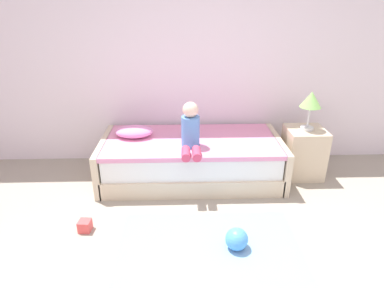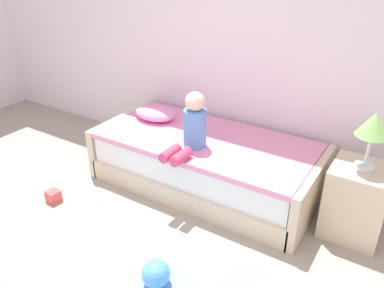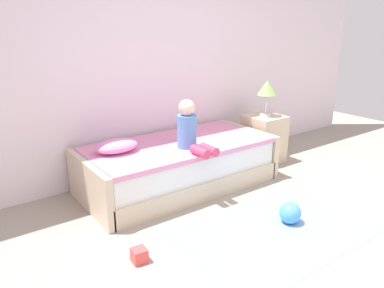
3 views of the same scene
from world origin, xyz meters
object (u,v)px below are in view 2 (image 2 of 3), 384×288
Objects in this scene: table_lamp at (373,127)px; toy_block at (53,196)px; toy_ball at (156,274)px; bed at (206,162)px; child_figure at (192,127)px; nightstand at (356,201)px; pillow at (155,113)px.

table_lamp is 4.11× the size of toy_block.
table_lamp is 1.83m from toy_ball.
child_figure is (-0.01, -0.23, 0.46)m from bed.
bed is at bearing 86.30° from child_figure.
bed is at bearing 105.60° from toy_ball.
child_figure reaches higher than toy_ball.
nightstand is 5.48× the size of toy_block.
table_lamp is at bearing 0.89° from bed.
table_lamp is at bearing 23.01° from toy_block.
toy_ball is at bearing -53.19° from pillow.
toy_ball is (-1.00, -1.29, -0.20)m from nightstand.
child_figure is (-1.36, -0.25, 0.40)m from nightstand.
bed is 0.51m from child_figure.
nightstand is 3.04× the size of toy_ball.
toy_ball is at bearing -11.53° from toy_block.
bed is 4.80× the size of pillow.
toy_block is at bearing -136.04° from bed.
child_figure is 1.16× the size of pillow.
bed reaches higher than toy_ball.
bed is at bearing -179.11° from nightstand.
table_lamp reaches higher than pillow.
pillow is at bearing 171.51° from bed.
table_lamp is at bearing 0.00° from nightstand.
nightstand reaches higher than toy_ball.
bed is 1.43m from toy_block.
toy_ball is (0.37, -1.04, -0.61)m from child_figure.
table_lamp reaches higher than child_figure.
bed is at bearing -8.49° from pillow.
toy_block is at bearing -156.99° from nightstand.
nightstand is 1.64m from toy_ball.
toy_ball is at bearing -70.46° from child_figure.
table_lamp reaches higher than toy_ball.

